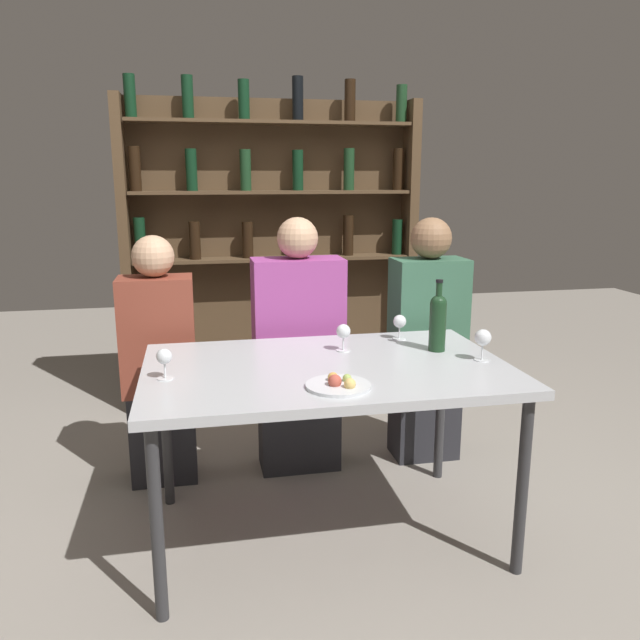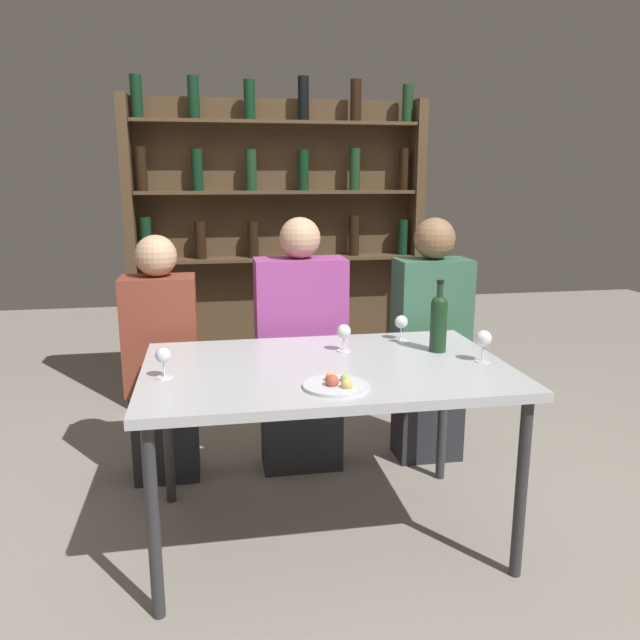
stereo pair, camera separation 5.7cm
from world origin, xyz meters
TOP-DOWN VIEW (x-y plane):
  - ground_plane at (0.00, 0.00)m, footprint 10.00×10.00m
  - dining_table at (0.00, 0.00)m, footprint 1.42×0.90m
  - wine_rack_wall at (-0.00, 1.67)m, footprint 1.85×0.21m
  - wine_bottle at (0.50, 0.11)m, footprint 0.07×0.07m
  - wine_glass_0 at (0.62, -0.06)m, footprint 0.07×0.07m
  - wine_glass_1 at (0.41, 0.32)m, footprint 0.06×0.06m
  - wine_glass_2 at (-0.61, -0.05)m, footprint 0.06×0.06m
  - wine_glass_3 at (0.11, 0.18)m, footprint 0.06×0.06m
  - food_plate_0 at (-0.01, -0.27)m, footprint 0.23×0.23m
  - seated_person_left at (-0.68, 0.65)m, footprint 0.34×0.22m
  - seated_person_center at (-0.01, 0.65)m, footprint 0.44×0.22m
  - seated_person_right at (0.67, 0.65)m, footprint 0.37×0.22m

SIDE VIEW (x-z plane):
  - ground_plane at x=0.00m, z-range 0.00..0.00m
  - seated_person_left at x=-0.68m, z-range -0.03..1.17m
  - seated_person_center at x=-0.01m, z-range -0.04..1.23m
  - seated_person_right at x=0.67m, z-range -0.03..1.23m
  - dining_table at x=0.00m, z-range 0.31..1.05m
  - food_plate_0 at x=-0.01m, z-range 0.72..0.77m
  - wine_glass_1 at x=0.41m, z-range 0.76..0.87m
  - wine_glass_2 at x=-0.61m, z-range 0.76..0.87m
  - wine_glass_3 at x=0.11m, z-range 0.76..0.88m
  - wine_glass_0 at x=0.62m, z-range 0.76..0.89m
  - wine_bottle at x=0.50m, z-range 0.72..1.02m
  - wine_rack_wall at x=0.00m, z-range 0.05..2.10m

